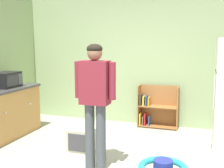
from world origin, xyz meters
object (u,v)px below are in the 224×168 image
Objects in this scene: orange_cup at (15,81)px; bookshelf at (156,109)px; standing_person at (95,95)px; microwave at (6,80)px; pet_carrier at (85,137)px.

bookshelf is at bearing 17.77° from orange_cup.
standing_person is 2.24m from microwave.
pet_carrier is at bearing -6.21° from microwave.
microwave is at bearing 173.79° from pet_carrier.
bookshelf is 2.90m from orange_cup.
microwave reaches higher than bookshelf.
bookshelf is 0.50× the size of standing_person.
standing_person reaches higher than bookshelf.
pet_carrier is at bearing -20.76° from orange_cup.
standing_person is (-0.44, -2.22, 0.65)m from bookshelf.
pet_carrier is 5.81× the size of orange_cup.
pet_carrier is at bearing -119.88° from bookshelf.
microwave is at bearing 157.84° from standing_person.
standing_person reaches higher than microwave.
orange_cup is at bearing -162.23° from bookshelf.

